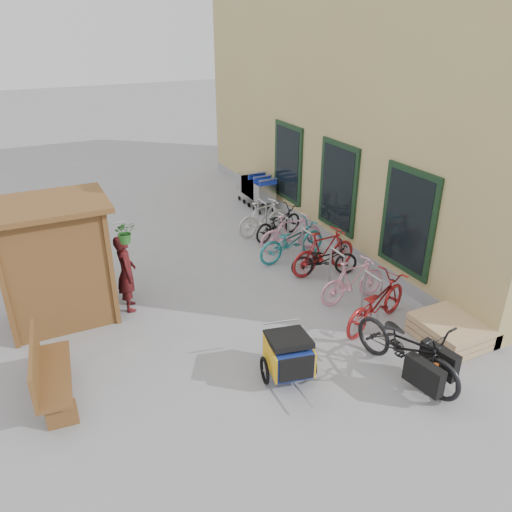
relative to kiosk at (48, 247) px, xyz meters
name	(u,v)px	position (x,y,z in m)	size (l,w,h in m)	color
ground	(267,342)	(3.28, -2.47, -1.55)	(80.00, 80.00, 0.00)	gray
building	(403,92)	(9.77, 2.03, 1.94)	(6.07, 13.00, 7.00)	tan
kiosk	(48,247)	(0.00, 0.00, 0.00)	(2.49, 1.65, 2.40)	brown
bike_rack	(308,245)	(5.58, -0.07, -1.04)	(0.05, 5.35, 0.86)	#A5A8AD
pallet_stack	(449,331)	(6.28, -3.87, -1.34)	(1.00, 1.20, 0.40)	tan
bench	(47,372)	(-0.41, -2.35, -1.02)	(0.64, 1.68, 1.04)	brown
shopping_carts	(256,186)	(6.28, 4.16, -0.92)	(0.61, 1.69, 1.09)	silver
child_trailer	(289,353)	(3.14, -3.48, -1.08)	(0.93, 1.48, 0.85)	navy
cargo_bike	(408,348)	(4.91, -4.27, -1.01)	(1.04, 2.18, 1.10)	black
person_kiosk	(126,273)	(1.31, -0.17, -0.75)	(0.59, 0.38, 1.60)	maroon
bike_0	(376,303)	(5.39, -2.85, -1.06)	(0.65, 1.88, 0.99)	maroon
bike_1	(353,281)	(5.54, -1.91, -1.08)	(0.44, 1.57, 0.94)	pink
bike_2	(324,259)	(5.64, -0.69, -1.15)	(0.54, 1.54, 0.81)	black
bike_3	(324,252)	(5.71, -0.56, -1.03)	(0.49, 1.75, 1.05)	maroon
bike_4	(292,241)	(5.40, 0.37, -1.07)	(0.64, 1.84, 0.97)	teal
bike_5	(291,233)	(5.62, 0.79, -1.06)	(0.46, 1.64, 0.98)	pink
bike_6	(278,223)	(5.73, 1.67, -1.12)	(0.57, 1.63, 0.86)	black
bike_7	(263,218)	(5.47, 2.06, -1.07)	(0.45, 1.60, 0.96)	silver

